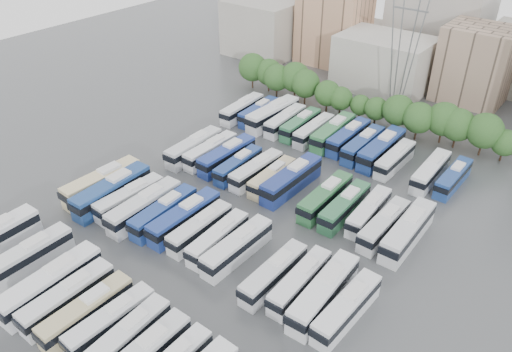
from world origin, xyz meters
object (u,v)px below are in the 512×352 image
Objects in this scene: bus_r3_s10 at (395,159)px; bus_r3_s12 at (431,171)px; bus_r2_s2 at (211,151)px; bus_r2_s3 at (227,155)px; bus_r1_s10 at (274,274)px; bus_r3_s2 at (273,114)px; bus_r3_s9 at (381,149)px; bus_r1_s7 at (218,238)px; bus_r1_s13 at (347,308)px; bus_r2_s4 at (238,165)px; bus_r1_s4 at (164,212)px; bus_r3_s6 at (333,132)px; bus_r2_s11 at (369,211)px; bus_r2_s13 at (408,231)px; bus_r3_s13 at (453,178)px; bus_r1_s11 at (300,281)px; bus_r2_s10 at (345,206)px; bus_r0_s5 at (68,297)px; bus_r1_s5 at (184,217)px; electricity_pylon at (408,22)px; bus_r2_s12 at (384,225)px; bus_r3_s4 at (300,124)px; bus_r0_s2 at (27,257)px; bus_r2_s7 at (291,179)px; bus_r1_s0 at (102,183)px; bus_r3_s5 at (314,130)px; bus_r0_s6 at (87,311)px; bus_r3_s0 at (242,109)px; bus_r0_s8 at (126,338)px; bus_r3_s3 at (285,121)px; bus_r3_s1 at (259,112)px; bus_r2_s9 at (325,197)px; bus_r0_s4 at (51,283)px; bus_r3_s8 at (363,145)px; bus_r3_s7 at (348,137)px; bus_r1_s8 at (237,247)px; bus_r1_s2 at (130,198)px; bus_r0_s7 at (111,321)px; bus_r1_s3 at (144,206)px; bus_r2_s1 at (194,147)px; bus_r1_s12 at (324,292)px; bus_r1_s1 at (112,191)px.

bus_r3_s10 is 0.95× the size of bus_r3_s12.
bus_r2_s3 is (3.44, 0.38, 0.11)m from bus_r2_s2.
bus_r1_s10 is 44.65m from bus_r3_s2.
bus_r1_s7 is at bearing -100.33° from bus_r3_s9.
bus_r1_s13 is 34.22m from bus_r2_s4.
bus_r1_s4 is 0.93× the size of bus_r3_s6.
bus_r2_s11 is 0.85× the size of bus_r2_s13.
bus_r2_s3 is 37.35m from bus_r3_s13.
bus_r1_s11 is 0.97× the size of bus_r2_s10.
bus_r0_s5 is 0.95× the size of bus_r1_s5.
bus_r1_s7 is (-0.33, -55.08, -16.96)m from electricity_pylon.
bus_r2_s12 is 1.00× the size of bus_r3_s4.
bus_r0_s2 is 39.40m from bus_r2_s7.
bus_r3_s5 is (16.42, 36.04, -0.31)m from bus_r1_s0.
bus_r2_s4 is at bearing -111.22° from bus_r3_s6.
bus_r0_s6 is 0.98× the size of bus_r3_s0.
bus_r0_s6 is at bearing -92.67° from electricity_pylon.
bus_r0_s8 reaches higher than bus_r1_s10.
bus_r1_s11 is 0.97× the size of bus_r3_s3.
bus_r1_s4 is (-13.25, 17.89, 0.09)m from bus_r0_s8.
bus_r3_s12 is (26.28, -1.19, 0.05)m from bus_r3_s4.
bus_r1_s13 is at bearing -44.32° from bus_r3_s1.
bus_r3_s13 is (13.28, 17.58, -0.20)m from bus_r2_s9.
bus_r2_s2 is 0.86× the size of bus_r3_s9.
bus_r0_s4 reaches higher than bus_r0_s8.
bus_r2_s12 is (19.59, 35.22, -0.01)m from bus_r0_s6.
bus_r2_s2 reaches higher than bus_r3_s1.
bus_r0_s2 is 1.01× the size of bus_r3_s8.
bus_r3_s7 is at bearing 162.96° from bus_r3_s8.
bus_r1_s7 is at bearing -79.91° from bus_r3_s5.
bus_r3_s1 is at bearing -178.30° from bus_r3_s6.
bus_r3_s0 is at bearing 129.62° from bus_r1_s8.
bus_r1_s8 reaches higher than bus_r0_s8.
bus_r1_s2 reaches higher than bus_r1_s13.
electricity_pylon is 2.50× the size of bus_r3_s9.
bus_r2_s2 reaches higher than bus_r3_s3.
bus_r0_s8 is at bearing -56.21° from bus_r1_s4.
bus_r1_s11 is (13.22, 17.99, 0.04)m from bus_r0_s7.
bus_r1_s3 is 1.06× the size of bus_r2_s9.
bus_r2_s1 is 3.21m from bus_r2_s2.
electricity_pylon is at bearing 111.68° from bus_r1_s13.
bus_r3_s8 is at bearing 108.60° from bus_r1_s12.
bus_r2_s3 is 24.38m from bus_r3_s8.
bus_r1_s1 reaches higher than bus_r3_s10.
bus_r0_s6 is at bearing -112.22° from bus_r3_s13.
bus_r1_s0 is 1.00× the size of bus_r3_s9.
bus_r3_s5 is 16.56m from bus_r3_s10.
bus_r1_s7 is 0.91× the size of bus_r3_s8.
bus_r0_s5 is 9.93m from bus_r0_s8.
bus_r1_s7 is at bearing -89.73° from bus_r3_s7.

